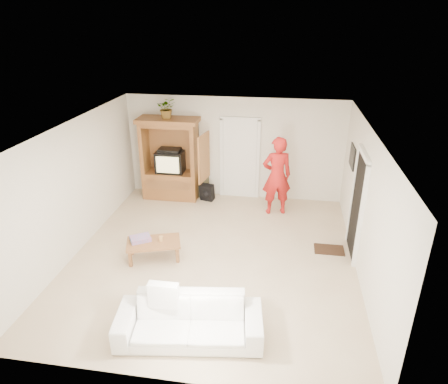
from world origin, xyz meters
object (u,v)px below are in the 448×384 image
object	(u,v)px
man	(277,176)
coffee_table	(154,244)
armoire	(171,164)
sofa	(189,321)

from	to	relation	value
man	coffee_table	distance (m)	3.35
armoire	coffee_table	size ratio (longest dim) A/B	1.83
sofa	coffee_table	size ratio (longest dim) A/B	1.86
sofa	armoire	bearing A→B (deg)	100.95
man	sofa	bearing A→B (deg)	60.89
armoire	coffee_table	xyz separation A→B (m)	(0.44, -2.91, -0.58)
armoire	man	xyz separation A→B (m)	(2.70, -0.51, 0.04)
man	coffee_table	xyz separation A→B (m)	(-2.26, -2.39, -0.62)
sofa	coffee_table	bearing A→B (deg)	113.72
armoire	man	size ratio (longest dim) A/B	1.10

